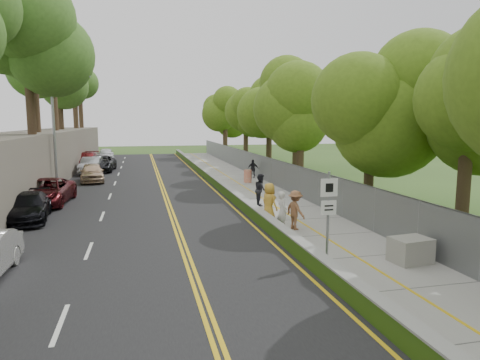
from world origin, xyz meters
name	(u,v)px	position (x,y,z in m)	size (l,w,h in m)	color
ground	(272,240)	(0.00, 0.00, 0.00)	(140.00, 140.00, 0.00)	#33511E
road	(139,189)	(-5.40, 15.00, 0.02)	(11.20, 66.00, 0.04)	black
sidewalk	(245,185)	(2.55, 15.00, 0.03)	(4.20, 66.00, 0.05)	gray
jersey_barrier	(216,182)	(0.25, 15.00, 0.30)	(0.42, 66.00, 0.60)	#67CE14
rock_embankment	(14,164)	(-13.50, 15.00, 2.00)	(5.00, 66.00, 4.00)	#595147
chainlink_fence	(272,171)	(4.65, 15.00, 1.00)	(0.04, 66.00, 2.00)	slate
trees_embankment	(13,33)	(-13.00, 15.00, 10.50)	(6.40, 66.00, 13.00)	#497A29
trees_fenceside	(302,93)	(7.00, 15.00, 7.00)	(7.00, 66.00, 14.00)	#577D1D
streetlight	(57,124)	(-10.46, 14.00, 4.64)	(2.52, 0.22, 8.00)	gray
signpost	(328,206)	(1.05, -3.02, 1.96)	(0.62, 0.09, 3.10)	gray
construction_barrel	(248,176)	(3.00, 16.00, 0.55)	(0.61, 0.61, 1.01)	red
concrete_block	(410,250)	(3.71, -3.93, 0.48)	(1.28, 0.96, 0.85)	gray
car_2	(46,192)	(-10.60, 9.96, 0.79)	(2.50, 5.42, 1.51)	#541317
car_3	(28,207)	(-10.60, 5.82, 0.71)	(1.88, 4.61, 1.34)	black
car_4	(92,172)	(-9.00, 19.31, 0.79)	(1.78, 4.42, 1.51)	tan
car_5	(91,166)	(-9.63, 24.80, 0.81)	(1.63, 4.67, 1.54)	#9FA2A6
car_6	(100,164)	(-9.00, 26.59, 0.81)	(2.55, 5.52, 1.54)	black
car_7	(86,160)	(-10.60, 29.67, 0.87)	(2.32, 5.71, 1.66)	maroon
car_8	(106,155)	(-9.29, 37.94, 0.82)	(1.84, 4.58, 1.56)	white
painter_0	(269,202)	(0.75, 2.92, 0.99)	(0.92, 0.60, 1.88)	gold
painter_1	(282,211)	(0.75, 1.00, 0.95)	(0.65, 0.43, 1.79)	silver
painter_2	(261,190)	(1.45, 6.82, 0.96)	(0.89, 0.69, 1.83)	black
painter_3	(295,210)	(1.45, 1.23, 0.93)	(1.13, 0.65, 1.76)	#8E5B3A
person_far	(253,169)	(4.12, 18.62, 0.83)	(0.92, 0.38, 1.57)	black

